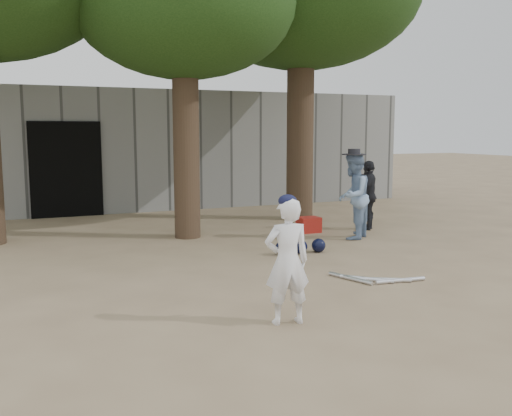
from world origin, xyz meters
name	(u,v)px	position (x,y,z in m)	size (l,w,h in m)	color
ground	(243,302)	(0.00, 0.00, 0.00)	(70.00, 70.00, 0.00)	#937C5E
boy_player	(287,261)	(0.13, -0.87, 0.65)	(0.48, 0.31, 1.31)	white
spectator_blue	(353,196)	(3.35, 2.85, 0.79)	(0.77, 0.60, 1.59)	#7B98BE
spectator_dark	(369,195)	(4.21, 3.58, 0.70)	(0.82, 0.34, 1.39)	black
red_bag	(309,225)	(2.94, 3.75, 0.15)	(0.42, 0.32, 0.30)	#A41518
back_building	(102,148)	(0.00, 10.33, 1.50)	(16.00, 5.24, 3.00)	gray
helmet_row	(301,247)	(1.86, 2.07, 0.11)	(0.87, 0.28, 0.23)	black
bat_pile	(375,279)	(1.95, 0.15, 0.03)	(1.04, 0.80, 0.06)	silver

